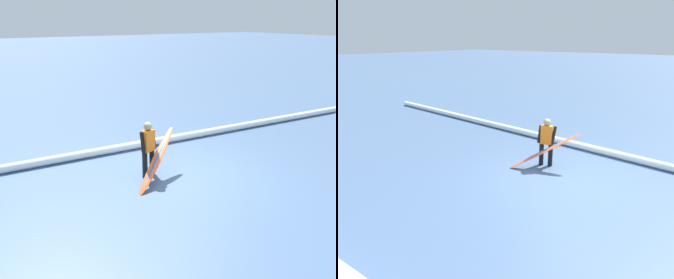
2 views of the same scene
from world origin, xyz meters
TOP-DOWN VIEW (x-y plane):
  - ground_plane at (0.00, 0.00)m, footprint 150.61×150.61m
  - surfer at (0.90, -0.56)m, footprint 0.50×0.36m
  - surfboard at (0.80, -0.28)m, footprint 1.83×1.43m
  - wave_crest_foreground at (1.32, -2.63)m, footprint 21.56×1.47m

SIDE VIEW (x-z plane):
  - ground_plane at x=0.00m, z-range 0.00..0.00m
  - wave_crest_foreground at x=1.32m, z-range 0.00..0.24m
  - surfboard at x=0.80m, z-range -0.02..1.14m
  - surfer at x=0.90m, z-range 0.09..1.57m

